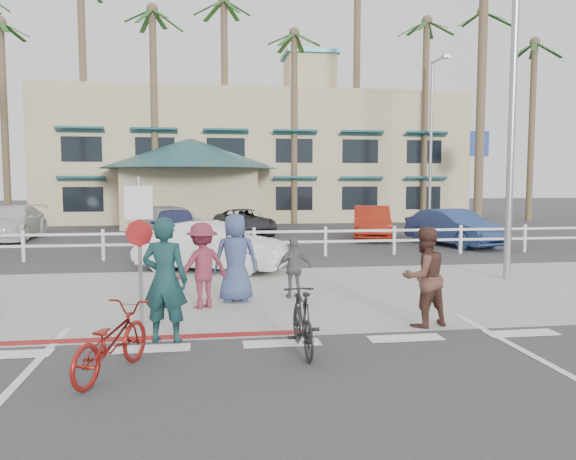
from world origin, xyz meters
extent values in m
plane|color=#333335|center=(0.00, 0.00, 0.00)|extent=(140.00, 140.00, 0.00)
cube|color=#333335|center=(0.00, -2.00, 0.00)|extent=(12.00, 16.00, 0.01)
cube|color=gray|center=(0.00, 4.50, 0.01)|extent=(22.00, 7.00, 0.01)
cube|color=#333335|center=(0.00, 8.50, 0.00)|extent=(40.00, 5.00, 0.01)
cube|color=#333335|center=(0.00, 18.00, 0.00)|extent=(50.00, 16.00, 0.01)
cube|color=maroon|center=(-3.00, 1.20, 0.01)|extent=(7.00, 0.25, 0.02)
imported|color=maroon|center=(-2.38, -0.46, 0.45)|extent=(1.22, 1.83, 0.91)
imported|color=#143437|center=(-1.79, 0.97, 0.99)|extent=(0.82, 0.65, 1.98)
imported|color=black|center=(0.24, 0.13, 0.48)|extent=(0.46, 1.60, 0.96)
imported|color=#503026|center=(2.58, 1.31, 0.87)|extent=(0.99, 0.86, 1.74)
imported|color=maroon|center=(-1.23, 3.29, 0.85)|extent=(1.27, 1.08, 1.71)
imported|color=slate|center=(0.72, 3.97, 0.66)|extent=(0.81, 0.42, 1.31)
imported|color=#384670|center=(-0.55, 3.78, 0.93)|extent=(0.94, 0.64, 1.86)
imported|color=silver|center=(-1.01, 7.90, 0.70)|extent=(4.47, 3.01, 1.39)
imported|color=#9D9FA4|center=(-2.53, 14.89, 0.74)|extent=(3.76, 5.52, 1.48)
imported|color=navy|center=(-2.35, 14.12, 0.76)|extent=(2.09, 4.57, 1.52)
imported|color=navy|center=(8.40, 12.79, 0.71)|extent=(2.72, 4.57, 1.42)
imported|color=silver|center=(-9.47, 17.68, 0.74)|extent=(2.20, 5.13, 1.47)
imported|color=#25252B|center=(0.60, 18.44, 0.61)|extent=(3.05, 4.73, 1.21)
imported|color=maroon|center=(5.98, 15.77, 0.72)|extent=(2.60, 4.60, 1.44)
camera|label=1|loc=(-1.13, -7.84, 2.53)|focal=35.00mm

